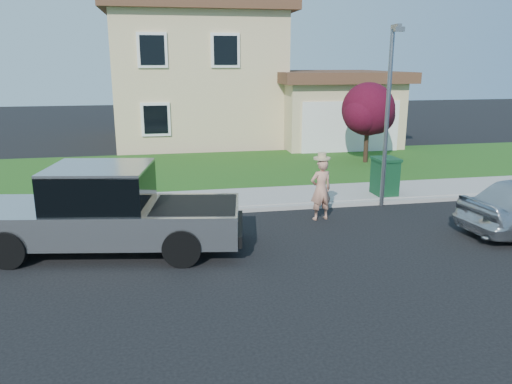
{
  "coord_description": "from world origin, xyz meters",
  "views": [
    {
      "loc": [
        -1.94,
        -10.5,
        4.16
      ],
      "look_at": [
        0.14,
        0.53,
        1.2
      ],
      "focal_mm": 35.0,
      "sensor_mm": 36.0,
      "label": 1
    }
  ],
  "objects_px": {
    "street_lamp": "(388,107)",
    "woman": "(321,188)",
    "ornamental_tree": "(369,112)",
    "pickup_truck": "(108,212)",
    "trash_bin": "(385,176)"
  },
  "relations": [
    {
      "from": "street_lamp",
      "to": "woman",
      "type": "bearing_deg",
      "value": -151.17
    },
    {
      "from": "woman",
      "to": "ornamental_tree",
      "type": "height_order",
      "value": "ornamental_tree"
    },
    {
      "from": "pickup_truck",
      "to": "woman",
      "type": "xyz_separation_m",
      "value": [
        5.37,
        1.3,
        -0.04
      ]
    },
    {
      "from": "trash_bin",
      "to": "street_lamp",
      "type": "distance_m",
      "value": 2.34
    },
    {
      "from": "pickup_truck",
      "to": "woman",
      "type": "bearing_deg",
      "value": 23.05
    },
    {
      "from": "pickup_truck",
      "to": "ornamental_tree",
      "type": "distance_m",
      "value": 12.5
    },
    {
      "from": "woman",
      "to": "street_lamp",
      "type": "xyz_separation_m",
      "value": [
        2.19,
        0.87,
        2.04
      ]
    },
    {
      "from": "woman",
      "to": "street_lamp",
      "type": "height_order",
      "value": "street_lamp"
    },
    {
      "from": "pickup_truck",
      "to": "trash_bin",
      "type": "relative_size",
      "value": 5.37
    },
    {
      "from": "ornamental_tree",
      "to": "street_lamp",
      "type": "height_order",
      "value": "street_lamp"
    },
    {
      "from": "pickup_truck",
      "to": "ornamental_tree",
      "type": "relative_size",
      "value": 1.9
    },
    {
      "from": "woman",
      "to": "trash_bin",
      "type": "height_order",
      "value": "woman"
    },
    {
      "from": "woman",
      "to": "trash_bin",
      "type": "distance_m",
      "value": 3.05
    },
    {
      "from": "pickup_truck",
      "to": "woman",
      "type": "relative_size",
      "value": 3.36
    },
    {
      "from": "ornamental_tree",
      "to": "woman",
      "type": "bearing_deg",
      "value": -121.58
    }
  ]
}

